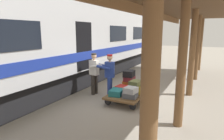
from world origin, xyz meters
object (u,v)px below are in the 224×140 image
object	(u,v)px
suitcase_black_hardshell	(129,73)
porter_in_overalls	(109,74)
luggage_cart	(130,93)
suitcase_burgundy_valise	(129,79)
train_car	(57,43)
suitcase_slate_roller	(130,95)
suitcase_teal_softside	(116,92)
porter_by_door	(95,72)
suitcase_red_plastic	(123,88)
suitcase_orange_carryall	(129,84)
suitcase_navy_fabric	(141,86)
suitcase_gray_aluminum	(131,90)
suitcase_yellow_case	(136,89)
suitcase_olive_duffel	(136,83)

from	to	relation	value
suitcase_black_hardshell	porter_in_overalls	bearing A→B (deg)	51.55
luggage_cart	suitcase_burgundy_valise	world-z (taller)	suitcase_burgundy_valise
train_car	suitcase_slate_roller	bearing A→B (deg)	169.40
luggage_cart	suitcase_black_hardshell	bearing A→B (deg)	-65.28
suitcase_teal_softside	porter_by_door	xyz separation A→B (m)	(1.26, -0.56, 0.51)
suitcase_red_plastic	suitcase_black_hardshell	bearing A→B (deg)	-90.59
suitcase_orange_carryall	porter_by_door	size ratio (longest dim) A/B	0.29
suitcase_navy_fabric	suitcase_black_hardshell	bearing A→B (deg)	4.22
luggage_cart	suitcase_teal_softside	bearing A→B (deg)	66.24
suitcase_red_plastic	suitcase_slate_roller	size ratio (longest dim) A/B	1.07
suitcase_red_plastic	train_car	bearing A→B (deg)	-2.11
train_car	porter_by_door	distance (m)	2.38
suitcase_slate_roller	suitcase_gray_aluminum	world-z (taller)	suitcase_gray_aluminum
suitcase_yellow_case	suitcase_navy_fabric	bearing A→B (deg)	-90.00
luggage_cart	suitcase_teal_softside	xyz separation A→B (m)	(0.27, 0.60, 0.15)
suitcase_gray_aluminum	porter_in_overalls	bearing A→B (deg)	-24.73
suitcase_slate_roller	porter_by_door	bearing A→B (deg)	-17.28
porter_by_door	porter_in_overalls	bearing A→B (deg)	173.55
luggage_cart	suitcase_navy_fabric	size ratio (longest dim) A/B	3.87
suitcase_red_plastic	suitcase_olive_duffel	distance (m)	0.59
suitcase_navy_fabric	porter_by_door	distance (m)	1.98
train_car	suitcase_navy_fabric	xyz separation A→B (m)	(-3.88, -0.48, -1.66)
suitcase_navy_fabric	suitcase_burgundy_valise	size ratio (longest dim) A/B	1.06
porter_by_door	luggage_cart	bearing A→B (deg)	-178.33
suitcase_yellow_case	suitcase_gray_aluminum	world-z (taller)	suitcase_gray_aluminum
luggage_cart	suitcase_olive_duffel	world-z (taller)	suitcase_olive_duffel
luggage_cart	suitcase_orange_carryall	xyz separation A→B (m)	(0.27, -0.60, 0.17)
suitcase_orange_carryall	suitcase_olive_duffel	distance (m)	0.85
porter_by_door	train_car	bearing A→B (deg)	-4.60
suitcase_black_hardshell	porter_by_door	bearing A→B (deg)	25.62
suitcase_red_plastic	suitcase_black_hardshell	size ratio (longest dim) A/B	1.01
suitcase_yellow_case	suitcase_black_hardshell	bearing A→B (deg)	-47.05
suitcase_teal_softside	porter_in_overalls	distance (m)	0.88
suitcase_teal_softside	suitcase_slate_roller	size ratio (longest dim) A/B	1.17
suitcase_yellow_case	porter_in_overalls	xyz separation A→B (m)	(1.07, 0.13, 0.47)
suitcase_black_hardshell	suitcase_navy_fabric	bearing A→B (deg)	-175.78
suitcase_slate_roller	suitcase_black_hardshell	world-z (taller)	suitcase_black_hardshell
suitcase_teal_softside	suitcase_black_hardshell	xyz separation A→B (m)	(-0.01, -1.17, 0.47)
luggage_cart	suitcase_red_plastic	size ratio (longest dim) A/B	4.28
suitcase_olive_duffel	porter_by_door	xyz separation A→B (m)	(1.78, 0.02, 0.24)
suitcase_orange_carryall	suitcase_yellow_case	size ratio (longest dim) A/B	1.05
train_car	suitcase_olive_duffel	bearing A→B (deg)	177.79
suitcase_slate_roller	porter_by_door	xyz separation A→B (m)	(1.80, -0.56, 0.52)
luggage_cart	suitcase_red_plastic	distance (m)	0.30
porter_in_overalls	porter_by_door	distance (m)	0.73
suitcase_gray_aluminum	porter_in_overalls	world-z (taller)	porter_in_overalls
porter_in_overalls	suitcase_red_plastic	bearing A→B (deg)	-166.90
suitcase_burgundy_valise	suitcase_olive_duffel	xyz separation A→B (m)	(-0.51, 0.63, 0.02)
suitcase_teal_softside	suitcase_burgundy_valise	world-z (taller)	suitcase_burgundy_valise
train_car	suitcase_black_hardshell	world-z (taller)	train_car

